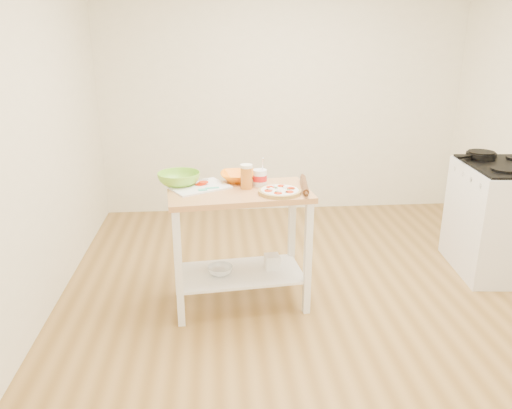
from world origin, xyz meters
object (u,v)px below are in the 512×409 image
object	(u,v)px
cutting_board	(198,186)
knife	(185,181)
yogurt_tub	(260,178)
rolling_pin	(304,185)
skillet	(481,155)
green_bowl	(179,179)
pizza	(280,191)
shelf_bin	(272,262)
orange_bowl	(239,177)
prep_island	(239,225)
spatula	(208,189)
beer_pint	(246,176)
shelf_glass_bowl	(220,270)
gas_stove	(502,218)

from	to	relation	value
cutting_board	knife	size ratio (longest dim) A/B	1.85
yogurt_tub	rolling_pin	xyz separation A→B (m)	(0.31, -0.08, -0.04)
skillet	cutting_board	distance (m)	2.45
green_bowl	yogurt_tub	bearing A→B (deg)	-6.02
skillet	green_bowl	xyz separation A→B (m)	(-2.53, -0.45, -0.03)
knife	rolling_pin	world-z (taller)	rolling_pin
yogurt_tub	pizza	bearing A→B (deg)	-57.73
cutting_board	shelf_bin	size ratio (longest dim) A/B	4.60
orange_bowl	rolling_pin	size ratio (longest dim) A/B	0.74
orange_bowl	green_bowl	xyz separation A→B (m)	(-0.44, -0.07, 0.01)
skillet	shelf_bin	xyz separation A→B (m)	(-1.85, -0.57, -0.66)
knife	shelf_bin	size ratio (longest dim) A/B	2.49
rolling_pin	prep_island	bearing A→B (deg)	-176.97
pizza	knife	distance (m)	0.73
cutting_board	spatula	xyz separation A→B (m)	(0.07, -0.09, 0.01)
yogurt_tub	beer_pint	bearing A→B (deg)	-152.15
pizza	cutting_board	xyz separation A→B (m)	(-0.57, 0.19, -0.01)
cutting_board	shelf_glass_bowl	bearing A→B (deg)	-68.71
pizza	yogurt_tub	bearing A→B (deg)	122.27
cutting_board	yogurt_tub	xyz separation A→B (m)	(0.45, 0.00, 0.05)
yogurt_tub	gas_stove	bearing A→B (deg)	7.83
spatula	beer_pint	bearing A→B (deg)	-0.75
gas_stove	beer_pint	world-z (taller)	gas_stove
spatula	shelf_glass_bowl	bearing A→B (deg)	-32.10
gas_stove	beer_pint	xyz separation A→B (m)	(-2.19, -0.34, 0.52)
cutting_board	shelf_bin	bearing A→B (deg)	-34.02
prep_island	beer_pint	xyz separation A→B (m)	(0.06, 0.05, 0.35)
knife	prep_island	bearing A→B (deg)	-37.83
gas_stove	shelf_glass_bowl	bearing A→B (deg)	-165.23
knife	green_bowl	xyz separation A→B (m)	(-0.04, -0.05, 0.03)
cutting_board	knife	bearing A→B (deg)	102.80
orange_bowl	yogurt_tub	world-z (taller)	yogurt_tub
shelf_bin	shelf_glass_bowl	bearing A→B (deg)	-170.29
beer_pint	rolling_pin	xyz separation A→B (m)	(0.42, -0.02, -0.07)
pizza	yogurt_tub	distance (m)	0.23
prep_island	cutting_board	bearing A→B (deg)	161.21
rolling_pin	shelf_bin	size ratio (longest dim) A/B	3.54
orange_bowl	shelf_bin	distance (m)	0.69
spatula	yogurt_tub	distance (m)	0.39
skillet	orange_bowl	world-z (taller)	skillet
rolling_pin	shelf_bin	world-z (taller)	rolling_pin
skillet	knife	xyz separation A→B (m)	(-2.49, -0.41, -0.06)
beer_pint	yogurt_tub	size ratio (longest dim) A/B	0.81
rolling_pin	cutting_board	bearing A→B (deg)	174.48
cutting_board	green_bowl	size ratio (longest dim) A/B	1.60
rolling_pin	shelf_glass_bowl	bearing A→B (deg)	-175.69
pizza	orange_bowl	world-z (taller)	orange_bowl
green_bowl	yogurt_tub	distance (m)	0.59
knife	beer_pint	size ratio (longest dim) A/B	1.53
knife	beer_pint	xyz separation A→B (m)	(0.44, -0.16, 0.07)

